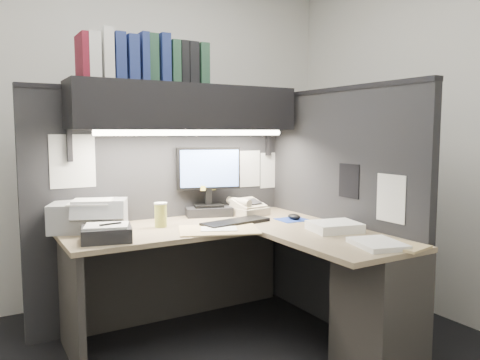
% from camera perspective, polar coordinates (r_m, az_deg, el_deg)
% --- Properties ---
extents(wall_back, '(3.50, 0.04, 2.70)m').
position_cam_1_polar(wall_back, '(3.87, -12.68, 5.97)').
color(wall_back, silver).
rests_on(wall_back, floor).
extents(wall_right, '(0.04, 3.00, 2.70)m').
position_cam_1_polar(wall_right, '(3.65, 23.04, 5.66)').
color(wall_right, silver).
rests_on(wall_right, floor).
extents(partition_back, '(1.90, 0.06, 1.60)m').
position_cam_1_polar(partition_back, '(3.39, -9.07, -3.28)').
color(partition_back, black).
rests_on(partition_back, floor).
extents(partition_right, '(0.06, 1.50, 1.60)m').
position_cam_1_polar(partition_right, '(3.24, 11.85, -3.73)').
color(partition_right, black).
rests_on(partition_right, floor).
extents(desk, '(1.70, 1.53, 0.73)m').
position_cam_1_polar(desk, '(2.85, 5.70, -12.37)').
color(desk, '#96865F').
rests_on(desk, floor).
extents(overhead_shelf, '(1.55, 0.34, 0.30)m').
position_cam_1_polar(overhead_shelf, '(3.22, -6.52, 8.79)').
color(overhead_shelf, black).
rests_on(overhead_shelf, partition_back).
extents(task_light_tube, '(1.32, 0.04, 0.04)m').
position_cam_1_polar(task_light_tube, '(3.09, -5.43, 5.76)').
color(task_light_tube, white).
rests_on(task_light_tube, overhead_shelf).
extents(monitor, '(0.45, 0.29, 0.49)m').
position_cam_1_polar(monitor, '(3.38, -3.85, -1.05)').
color(monitor, black).
rests_on(monitor, desk).
extents(keyboard, '(0.50, 0.24, 0.02)m').
position_cam_1_polar(keyboard, '(3.10, -0.54, -5.16)').
color(keyboard, black).
rests_on(keyboard, desk).
extents(mousepad, '(0.21, 0.19, 0.00)m').
position_cam_1_polar(mousepad, '(3.26, 6.40, -4.82)').
color(mousepad, navy).
rests_on(mousepad, desk).
extents(mouse, '(0.08, 0.11, 0.04)m').
position_cam_1_polar(mouse, '(3.26, 6.62, -4.45)').
color(mouse, black).
rests_on(mouse, mousepad).
extents(telephone, '(0.27, 0.28, 0.09)m').
position_cam_1_polar(telephone, '(3.43, 0.94, -3.48)').
color(telephone, beige).
rests_on(telephone, desk).
extents(coffee_cup, '(0.09, 0.09, 0.15)m').
position_cam_1_polar(coffee_cup, '(3.03, -9.64, -4.29)').
color(coffee_cup, '#CCC051').
rests_on(coffee_cup, desk).
extents(printer, '(0.54, 0.50, 0.17)m').
position_cam_1_polar(printer, '(3.07, -17.87, -4.10)').
color(printer, '#999B9F').
rests_on(printer, desk).
extents(notebook_stack, '(0.31, 0.28, 0.08)m').
position_cam_1_polar(notebook_stack, '(2.72, -15.93, -6.33)').
color(notebook_stack, black).
rests_on(notebook_stack, desk).
extents(open_folder, '(0.57, 0.47, 0.01)m').
position_cam_1_polar(open_folder, '(2.90, -2.59, -6.09)').
color(open_folder, tan).
rests_on(open_folder, desk).
extents(paper_stack_a, '(0.33, 0.30, 0.05)m').
position_cam_1_polar(paper_stack_a, '(2.93, 11.45, -5.59)').
color(paper_stack_a, white).
rests_on(paper_stack_a, desk).
extents(paper_stack_b, '(0.29, 0.33, 0.03)m').
position_cam_1_polar(paper_stack_b, '(2.60, 16.43, -7.48)').
color(paper_stack_b, white).
rests_on(paper_stack_b, desk).
extents(manila_stack, '(0.24, 0.28, 0.01)m').
position_cam_1_polar(manila_stack, '(2.63, 19.08, -7.57)').
color(manila_stack, tan).
rests_on(manila_stack, desk).
extents(binder_row, '(0.83, 0.25, 0.31)m').
position_cam_1_polar(binder_row, '(3.14, -11.54, 14.13)').
color(binder_row, maroon).
rests_on(binder_row, overhead_shelf).
extents(pinned_papers, '(1.76, 1.31, 0.51)m').
position_cam_1_polar(pinned_papers, '(3.19, -0.17, 0.84)').
color(pinned_papers, white).
rests_on(pinned_papers, partition_back).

